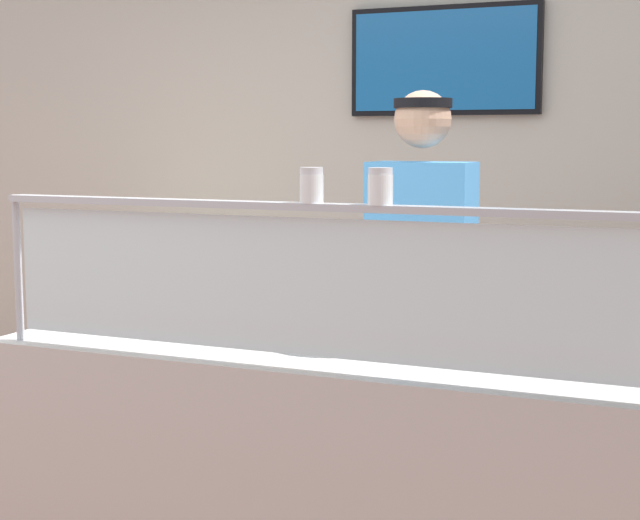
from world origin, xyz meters
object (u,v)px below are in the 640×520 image
Objects in this scene: worker_figure at (421,295)px; pizza_box_stack at (171,271)px; parmesan_shaker at (312,187)px; pizza_server at (332,332)px; pizza_tray at (332,337)px; pepper_flake_shaker at (380,189)px.

worker_figure is 1.84m from pizza_box_stack.
pizza_server is at bearing 103.52° from parmesan_shaker.
pepper_flake_shaker is at bearing -51.61° from pizza_tray.
pepper_flake_shaker reaches higher than pizza_box_stack.
parmesan_shaker is at bearing -76.25° from pizza_tray.
pizza_server is at bearing -44.91° from pizza_box_stack.
pizza_tray is at bearing 103.75° from parmesan_shaker.
pizza_server is 0.64m from pepper_flake_shaker.
pizza_tray is 4.57× the size of pepper_flake_shaker.
pizza_server reaches higher than pizza_box_stack.
worker_figure is at bearing 67.49° from pizza_server.
pepper_flake_shaker is 0.19× the size of pizza_box_stack.
worker_figure reaches higher than parmesan_shaker.
pizza_tray is 1.59× the size of pizza_server.
pepper_flake_shaker is 2.69m from pizza_box_stack.
pepper_flake_shaker is at bearing -45.86° from pizza_box_stack.
parmesan_shaker is at bearing -93.19° from pizza_server.
pizza_tray is 0.03m from pizza_server.
parmesan_shaker reaches higher than pizza_box_stack.
pizza_server is 2.20m from pizza_box_stack.
parmesan_shaker is at bearing -49.10° from pizza_box_stack.
parmesan_shaker is (0.08, -0.34, 0.46)m from pizza_server.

